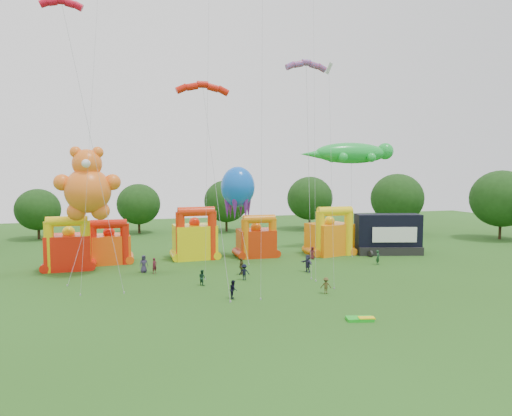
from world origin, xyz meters
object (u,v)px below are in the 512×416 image
object	(u,v)px
gecko_kite	(352,189)
spectator_4	(241,266)
spectator_0	(144,264)
teddy_bear_kite	(85,202)
bouncy_castle_2	(195,239)
stage_trailer	(388,234)
octopus_kite	(238,193)
bouncy_castle_0	(69,249)

from	to	relation	value
gecko_kite	spectator_4	bearing A→B (deg)	-151.01
spectator_0	teddy_bear_kite	bearing A→B (deg)	175.22
bouncy_castle_2	stage_trailer	xyz separation A→B (m)	(25.89, -3.95, 0.06)
bouncy_castle_2	octopus_kite	xyz separation A→B (m)	(5.64, -0.50, 5.88)
spectator_0	bouncy_castle_2	bearing A→B (deg)	34.06
bouncy_castle_2	stage_trailer	world-z (taller)	bouncy_castle_2
bouncy_castle_0	teddy_bear_kite	bearing A→B (deg)	-63.79
stage_trailer	teddy_bear_kite	distance (m)	39.02
bouncy_castle_2	octopus_kite	bearing A→B (deg)	-5.02
spectator_4	teddy_bear_kite	bearing A→B (deg)	-65.22
bouncy_castle_0	octopus_kite	distance (m)	21.53
teddy_bear_kite	bouncy_castle_2	bearing A→B (deg)	28.82
bouncy_castle_2	bouncy_castle_0	bearing A→B (deg)	-171.21
teddy_bear_kite	octopus_kite	world-z (taller)	teddy_bear_kite
bouncy_castle_0	spectator_0	xyz separation A→B (m)	(8.17, -4.15, -1.41)
gecko_kite	spectator_4	world-z (taller)	gecko_kite
bouncy_castle_0	teddy_bear_kite	world-z (taller)	teddy_bear_kite
teddy_bear_kite	gecko_kite	size ratio (longest dim) A/B	0.90
gecko_kite	spectator_0	world-z (taller)	gecko_kite
teddy_bear_kite	octopus_kite	size ratio (longest dim) A/B	1.17
teddy_bear_kite	spectator_4	bearing A→B (deg)	-12.31
bouncy_castle_2	stage_trailer	bearing A→B (deg)	-8.68
bouncy_castle_0	gecko_kite	bearing A→B (deg)	3.52
bouncy_castle_2	spectator_0	world-z (taller)	bouncy_castle_2
bouncy_castle_0	bouncy_castle_2	world-z (taller)	bouncy_castle_2
octopus_kite	spectator_4	bearing A→B (deg)	-102.24
stage_trailer	spectator_0	xyz separation A→B (m)	(-32.65, -2.51, -1.67)
bouncy_castle_2	spectator_4	world-z (taller)	bouncy_castle_2
stage_trailer	spectator_0	bearing A→B (deg)	-175.61
bouncy_castle_2	stage_trailer	distance (m)	26.19
bouncy_castle_0	bouncy_castle_2	xyz separation A→B (m)	(14.93, 2.31, 0.20)
bouncy_castle_2	octopus_kite	size ratio (longest dim) A/B	0.57
bouncy_castle_0	octopus_kite	world-z (taller)	octopus_kite
stage_trailer	bouncy_castle_0	bearing A→B (deg)	177.70
bouncy_castle_0	octopus_kite	xyz separation A→B (m)	(20.57, 1.81, 6.09)
bouncy_castle_2	spectator_4	distance (m)	11.16
bouncy_castle_2	octopus_kite	world-z (taller)	octopus_kite
bouncy_castle_0	teddy_bear_kite	distance (m)	7.66
bouncy_castle_0	bouncy_castle_2	bearing A→B (deg)	8.79
bouncy_castle_2	stage_trailer	size ratio (longest dim) A/B	0.74
teddy_bear_kite	octopus_kite	xyz separation A→B (m)	(18.29, 6.46, 0.45)
teddy_bear_kite	bouncy_castle_0	bearing A→B (deg)	116.21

